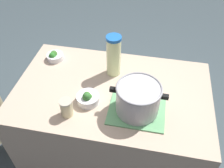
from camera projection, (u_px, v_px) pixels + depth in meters
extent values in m
plane|color=#425156|center=(112.00, 159.00, 2.16)|extent=(8.00, 8.00, 0.00)
cube|color=#C1A991|center=(112.00, 130.00, 1.85)|extent=(1.25, 0.77, 0.88)
cube|color=#6CB174|center=(137.00, 110.00, 1.42)|extent=(0.33, 0.28, 0.01)
cylinder|color=#B7B7BC|center=(138.00, 99.00, 1.36)|extent=(0.25, 0.25, 0.17)
torus|color=#99999E|center=(139.00, 88.00, 1.30)|extent=(0.25, 0.25, 0.01)
cube|color=black|center=(165.00, 97.00, 1.30)|extent=(0.04, 0.02, 0.02)
cube|color=black|center=(113.00, 89.00, 1.34)|extent=(0.04, 0.02, 0.02)
cylinder|color=beige|center=(114.00, 57.00, 1.57)|extent=(0.09, 0.09, 0.27)
cylinder|color=blue|center=(114.00, 38.00, 1.47)|extent=(0.10, 0.10, 0.02)
ellipsoid|color=yellow|center=(111.00, 48.00, 1.52)|extent=(0.04, 0.04, 0.01)
cylinder|color=beige|center=(67.00, 108.00, 1.37)|extent=(0.07, 0.07, 0.10)
cylinder|color=#B2AD99|center=(65.00, 102.00, 1.33)|extent=(0.07, 0.07, 0.01)
cylinder|color=silver|center=(55.00, 57.00, 1.75)|extent=(0.12, 0.12, 0.04)
ellipsoid|color=#32812D|center=(53.00, 56.00, 1.73)|extent=(0.05, 0.05, 0.06)
ellipsoid|color=#386E29|center=(54.00, 54.00, 1.74)|extent=(0.05, 0.05, 0.06)
cylinder|color=silver|center=(88.00, 99.00, 1.45)|extent=(0.14, 0.14, 0.05)
ellipsoid|color=#30761F|center=(89.00, 97.00, 1.43)|extent=(0.04, 0.04, 0.04)
ellipsoid|color=#376B24|center=(87.00, 96.00, 1.43)|extent=(0.05, 0.05, 0.05)
ellipsoid|color=#336D2F|center=(87.00, 97.00, 1.42)|extent=(0.05, 0.05, 0.06)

